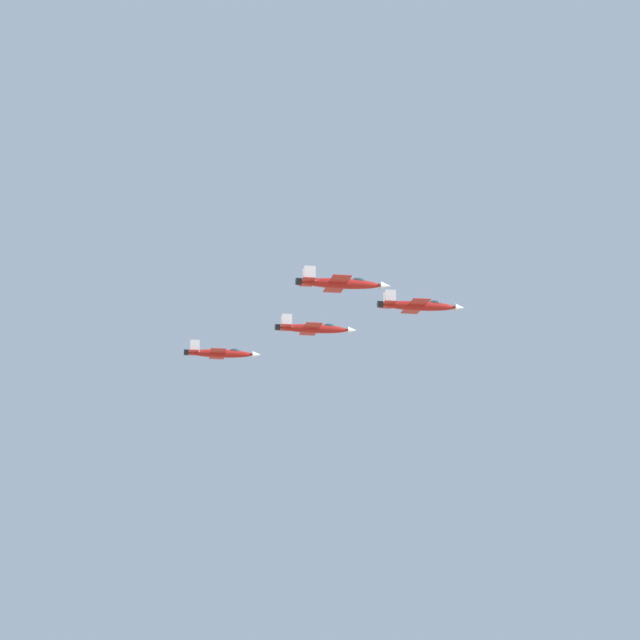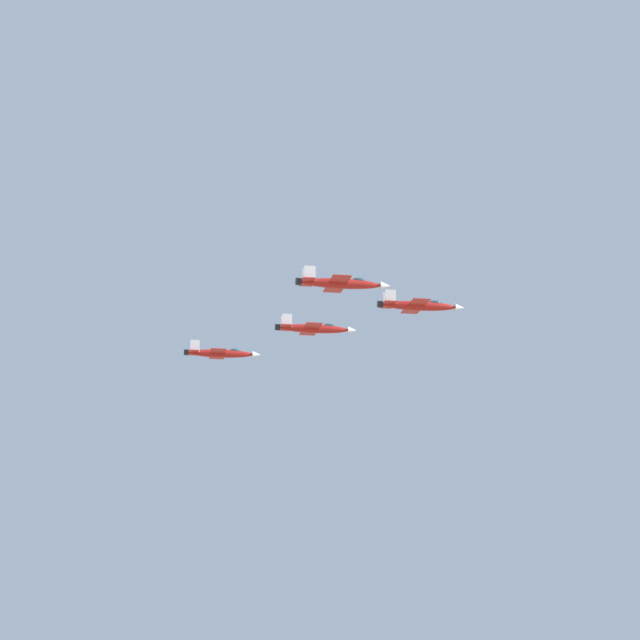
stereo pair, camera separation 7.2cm
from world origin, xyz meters
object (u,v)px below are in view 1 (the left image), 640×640
Objects in this scene: jet_lead at (419,306)px; jet_left_outer at (221,353)px; jet_right_wingman at (341,283)px; jet_left_wingman at (314,328)px.

jet_left_outer is (0.64, 42.97, -3.43)m from jet_lead.
jet_right_wingman reaches higher than jet_left_outer.
jet_left_wingman is 1.01× the size of jet_right_wingman.
jet_left_outer is (0.32, 21.48, -2.17)m from jet_left_wingman.
jet_left_wingman is at bearing 89.57° from jet_right_wingman.
jet_lead reaches higher than jet_right_wingman.
jet_lead is 21.52m from jet_left_wingman.
jet_lead is 1.03× the size of jet_right_wingman.
jet_lead is at bearing 39.93° from jet_right_wingman.
jet_left_wingman is 21.59m from jet_left_outer.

